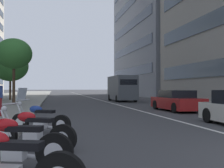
% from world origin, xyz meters
% --- Properties ---
extents(lane_centre_stripe, '(110.00, 0.16, 0.01)m').
position_xyz_m(lane_centre_stripe, '(35.00, 0.00, 0.00)').
color(lane_centre_stripe, silver).
rests_on(lane_centre_stripe, ground).
extents(motorcycle_second_in_row, '(0.83, 2.08, 1.50)m').
position_xyz_m(motorcycle_second_in_row, '(1.51, 6.08, 0.45)').
color(motorcycle_second_in_row, black).
rests_on(motorcycle_second_in_row, ground).
extents(motorcycle_far_end_row, '(1.11, 1.98, 1.10)m').
position_xyz_m(motorcycle_far_end_row, '(2.99, 5.86, 0.42)').
color(motorcycle_far_end_row, black).
rests_on(motorcycle_far_end_row, ground).
extents(motorcycle_by_sign_pole, '(1.23, 1.92, 1.47)m').
position_xyz_m(motorcycle_by_sign_pole, '(5.57, 5.83, 0.43)').
color(motorcycle_by_sign_pole, black).
rests_on(motorcycle_by_sign_pole, ground).
extents(car_following_behind, '(4.36, 1.99, 1.30)m').
position_xyz_m(car_following_behind, '(12.72, -2.27, 0.61)').
color(car_following_behind, maroon).
rests_on(car_following_behind, ground).
extents(delivery_van_ahead, '(5.38, 2.21, 2.72)m').
position_xyz_m(delivery_van_ahead, '(25.60, -1.86, 1.45)').
color(delivery_van_ahead, '#4C5156').
rests_on(delivery_van_ahead, ground).
extents(street_tree_far_plaza, '(2.83, 2.83, 5.21)m').
position_xyz_m(street_tree_far_plaza, '(19.41, 8.46, 4.14)').
color(street_tree_far_plaza, '#473323').
rests_on(street_tree_far_plaza, sidewalk_right_plaza).
extents(street_tree_by_lamp_post, '(3.85, 3.85, 5.29)m').
position_xyz_m(street_tree_by_lamp_post, '(28.25, 10.01, 3.80)').
color(street_tree_by_lamp_post, '#473323').
rests_on(street_tree_by_lamp_post, sidewalk_right_plaza).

